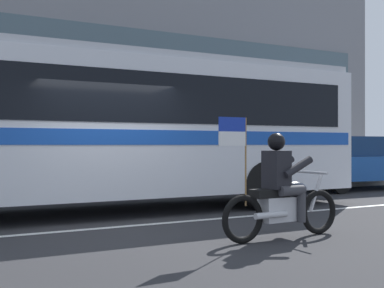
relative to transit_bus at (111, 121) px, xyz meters
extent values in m
plane|color=#2B2B2D|center=(-0.43, -1.19, -1.88)|extent=(60.00, 60.00, 0.00)
cube|color=#A39E93|center=(-0.43, 3.91, -1.81)|extent=(28.00, 3.80, 0.15)
cube|color=silver|center=(-0.43, -1.79, -1.88)|extent=(26.60, 0.14, 0.01)
cube|color=#4C606B|center=(-0.43, 5.77, 2.76)|extent=(25.76, 0.10, 1.40)
cube|color=silver|center=(0.00, 0.01, -0.15)|extent=(10.86, 2.64, 2.70)
cube|color=black|center=(0.00, 0.01, 0.40)|extent=(10.00, 2.67, 0.96)
cube|color=#194CB2|center=(0.00, 0.01, -0.35)|extent=(10.65, 2.67, 0.28)
cube|color=#BABCC3|center=(0.00, 0.01, 1.26)|extent=(10.64, 2.51, 0.16)
cylinder|color=black|center=(2.98, -1.17, -1.36)|extent=(1.04, 0.30, 1.04)
torus|color=black|center=(2.13, -3.84, -1.54)|extent=(0.69, 0.12, 0.69)
torus|color=black|center=(0.68, -3.89, -1.54)|extent=(0.69, 0.12, 0.69)
cube|color=silver|center=(1.35, -3.87, -1.44)|extent=(0.65, 0.31, 0.36)
ellipsoid|color=black|center=(1.60, -3.86, -1.16)|extent=(0.49, 0.30, 0.24)
cube|color=black|center=(1.15, -3.87, -1.20)|extent=(0.57, 0.28, 0.12)
cylinder|color=silver|center=(2.07, -3.84, -1.24)|extent=(0.28, 0.07, 0.58)
cylinder|color=silver|center=(1.99, -3.84, -0.92)|extent=(0.07, 0.64, 0.04)
cylinder|color=silver|center=(1.06, -4.04, -1.49)|extent=(0.55, 0.11, 0.09)
cube|color=black|center=(1.28, -3.87, -0.86)|extent=(0.29, 0.37, 0.56)
sphere|color=black|center=(1.28, -3.87, -0.45)|extent=(0.26, 0.26, 0.26)
cylinder|color=#38383D|center=(1.41, -3.68, -1.16)|extent=(0.43, 0.17, 0.15)
cylinder|color=#38383D|center=(1.59, -3.68, -1.40)|extent=(0.13, 0.13, 0.46)
cylinder|color=#38383D|center=(1.43, -4.04, -1.16)|extent=(0.43, 0.17, 0.15)
cylinder|color=#38383D|center=(1.61, -4.04, -1.40)|extent=(0.13, 0.13, 0.46)
cylinder|color=black|center=(1.51, -3.66, -0.82)|extent=(0.52, 0.13, 0.32)
cylinder|color=black|center=(1.53, -4.06, -0.82)|extent=(0.52, 0.13, 0.32)
cylinder|color=olive|center=(0.73, -3.89, -0.73)|extent=(0.02, 0.02, 1.25)
cube|color=#1933A5|center=(0.50, -3.90, -0.21)|extent=(0.44, 0.04, 0.20)
cube|color=white|center=(0.50, -3.90, -0.41)|extent=(0.44, 0.04, 0.20)
cube|color=#194793|center=(8.29, 1.41, -1.20)|extent=(4.56, 1.97, 0.72)
cube|color=navy|center=(8.06, 1.41, -0.54)|extent=(2.40, 1.67, 0.60)
cylinder|color=black|center=(6.89, 0.55, -1.56)|extent=(0.64, 0.22, 0.64)
camera|label=1|loc=(-3.04, -9.53, -0.49)|focal=44.66mm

